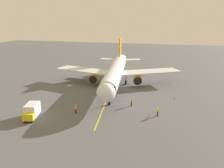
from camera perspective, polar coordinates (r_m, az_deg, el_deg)
The scene contains 9 objects.
ground_plane at distance 63.44m, azimuth 2.22°, elevation -1.00°, with size 220.00×220.00×0.00m, color #565659.
apron_lead_in_line at distance 58.99m, azimuth -0.67°, elevation -2.25°, with size 0.24×40.00×0.01m, color yellow.
airplane at distance 63.82m, azimuth 0.81°, elevation 2.82°, with size 34.39×40.26×11.50m.
ground_crew_marshaller at distance 46.54m, azimuth 10.53°, elevation -6.28°, with size 0.45×0.47×1.71m.
ground_crew_wing_walker at distance 47.51m, azimuth -8.39°, elevation -5.72°, with size 0.41×0.26×1.71m.
ground_crew_loader at distance 50.98m, azimuth 4.55°, elevation -4.12°, with size 0.42×0.47×1.71m.
box_truck_near_nose at distance 46.90m, azimuth -18.12°, elevation -5.98°, with size 3.02×4.94×2.62m.
safety_cone_nose_left at distance 57.07m, azimuth 14.31°, elevation -3.07°, with size 0.32×0.32×0.55m, color #F2590F.
safety_cone_nose_right at distance 45.95m, azimuth 8.59°, elevation -7.30°, with size 0.32×0.32×0.55m, color #F2590F.
Camera 1 is at (-13.52, 59.37, 17.80)m, focal length 39.48 mm.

